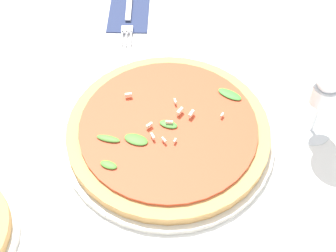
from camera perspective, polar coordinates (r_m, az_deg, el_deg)
ground_plane at (r=0.81m, az=-0.44°, el=-1.55°), size 6.00×6.00×0.00m
pizza_arugula_main at (r=0.80m, az=-0.00°, el=-0.58°), size 0.37×0.37×0.05m
wine_glass at (r=0.78m, az=18.96°, el=4.86°), size 0.09×0.09×0.17m
napkin at (r=1.06m, az=-4.80°, el=13.66°), size 0.15×0.11×0.01m
fork at (r=1.05m, az=-4.84°, el=13.62°), size 0.20×0.05×0.00m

